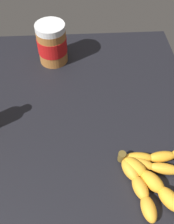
{
  "coord_description": "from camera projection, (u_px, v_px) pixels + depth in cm",
  "views": [
    {
      "loc": [
        -45.01,
        -0.66,
        58.16
      ],
      "look_at": [
        -1.75,
        -3.08,
        3.76
      ],
      "focal_mm": 39.59,
      "sensor_mm": 36.0,
      "label": 1
    }
  ],
  "objects": [
    {
      "name": "ground_plane",
      "position": [
        77.0,
        121.0,
        0.75
      ],
      "size": [
        83.29,
        73.84,
        4.9
      ],
      "primitive_type": "cube",
      "color": "black"
    },
    {
      "name": "banana_bunch",
      "position": [
        153.0,
        174.0,
        0.6
      ],
      "size": [
        19.19,
        21.46,
        3.68
      ],
      "color": "orange",
      "rests_on": "ground_plane"
    },
    {
      "name": "peanut_butter_jar",
      "position": [
        52.0,
        44.0,
        0.84
      ],
      "size": [
        10.05,
        10.05,
        14.2
      ],
      "color": "#9E602D",
      "rests_on": "ground_plane"
    }
  ]
}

